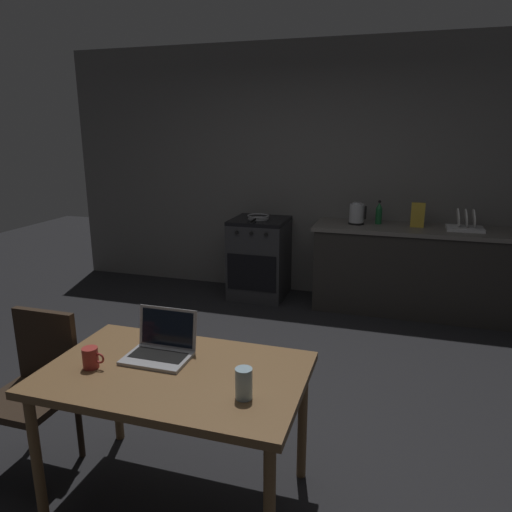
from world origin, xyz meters
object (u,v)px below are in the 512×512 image
at_px(laptop, 161,348).
at_px(electric_kettle, 357,214).
at_px(chair, 37,382).
at_px(coffee_mug, 91,358).
at_px(frying_pan, 258,217).
at_px(dining_table, 175,384).
at_px(dish_rack, 465,225).
at_px(stove_oven, 260,258).
at_px(drinking_glass, 244,383).
at_px(bottle_b, 379,213).
at_px(cereal_box, 418,215).

bearing_deg(laptop, electric_kettle, 81.14).
height_order(chair, coffee_mug, chair).
bearing_deg(frying_pan, dining_table, -80.77).
xyz_separation_m(frying_pan, coffee_mug, (0.10, -3.13, -0.14)).
bearing_deg(dish_rack, electric_kettle, 180.00).
bearing_deg(dining_table, stove_oven, 98.99).
xyz_separation_m(stove_oven, coffee_mug, (0.09, -3.16, 0.33)).
bearing_deg(drinking_glass, dining_table, 161.52).
bearing_deg(coffee_mug, chair, 165.46).
relative_size(frying_pan, drinking_glass, 3.02).
height_order(laptop, drinking_glass, laptop).
height_order(dining_table, coffee_mug, coffee_mug).
distance_m(drinking_glass, bottle_b, 3.31).
relative_size(chair, frying_pan, 2.11).
height_order(frying_pan, coffee_mug, frying_pan).
relative_size(chair, drinking_glass, 6.38).
height_order(laptop, frying_pan, laptop).
height_order(chair, laptop, laptop).
distance_m(electric_kettle, drinking_glass, 3.21).
relative_size(drinking_glass, cereal_box, 0.56).
relative_size(dining_table, frying_pan, 3.01).
distance_m(frying_pan, dish_rack, 2.09).
distance_m(frying_pan, cereal_box, 1.65).
bearing_deg(electric_kettle, dining_table, -100.25).
xyz_separation_m(dining_table, bottle_b, (0.77, 3.15, 0.35)).
bearing_deg(cereal_box, dining_table, -110.44).
relative_size(frying_pan, cereal_box, 1.70).
height_order(dining_table, cereal_box, cereal_box).
height_order(drinking_glass, cereal_box, cereal_box).
relative_size(laptop, frying_pan, 0.77).
bearing_deg(cereal_box, laptop, -113.28).
relative_size(dining_table, drinking_glass, 9.09).
height_order(chair, cereal_box, cereal_box).
bearing_deg(laptop, stove_oven, 101.03).
height_order(dish_rack, bottle_b, bottle_b).
distance_m(dining_table, drinking_glass, 0.44).
bearing_deg(frying_pan, cereal_box, 1.70).
distance_m(laptop, bottle_b, 3.18).
bearing_deg(chair, electric_kettle, 57.73).
height_order(dining_table, bottle_b, bottle_b).
bearing_deg(chair, drinking_glass, -14.69).
xyz_separation_m(stove_oven, dish_rack, (2.08, 0.00, 0.49)).
height_order(laptop, cereal_box, cereal_box).
bearing_deg(cereal_box, chair, -123.15).
distance_m(stove_oven, dining_table, 3.11).
relative_size(laptop, bottle_b, 1.32).
bearing_deg(frying_pan, chair, -96.72).
distance_m(chair, coffee_mug, 0.54).
bearing_deg(stove_oven, drinking_glass, -74.64).
bearing_deg(stove_oven, cereal_box, 0.79).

